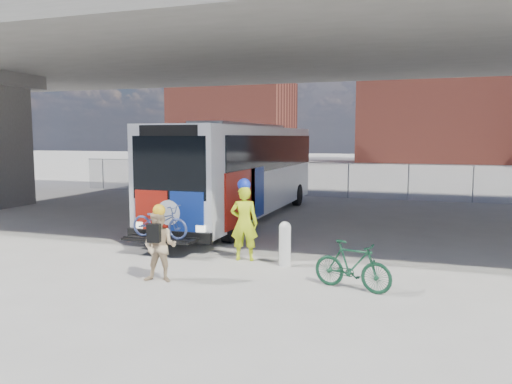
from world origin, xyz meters
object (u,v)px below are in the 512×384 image
at_px(bus, 243,165).
at_px(cyclist_tan, 160,245).
at_px(cyclist_hivis, 244,221).
at_px(bike_parked, 352,266).
at_px(bollard, 285,242).

xyz_separation_m(bus, cyclist_tan, (1.21, -8.74, -1.29)).
xyz_separation_m(cyclist_hivis, cyclist_tan, (-1.10, -2.41, -0.21)).
bearing_deg(bike_parked, bus, 49.55).
distance_m(cyclist_hivis, bike_parked, 3.46).
bearing_deg(bollard, bus, 117.81).
bearing_deg(bike_parked, bollard, 68.18).
xyz_separation_m(bollard, cyclist_hivis, (-1.15, 0.24, 0.43)).
xyz_separation_m(bollard, cyclist_tan, (-2.26, -2.17, 0.22)).
bearing_deg(cyclist_tan, bus, 87.09).
relative_size(bus, cyclist_tan, 7.47).
height_order(bus, cyclist_tan, bus).
bearing_deg(cyclist_hivis, bike_parked, 140.10).
height_order(bus, bike_parked, bus).
bearing_deg(bus, bike_parked, -56.44).
height_order(bollard, bike_parked, bollard).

